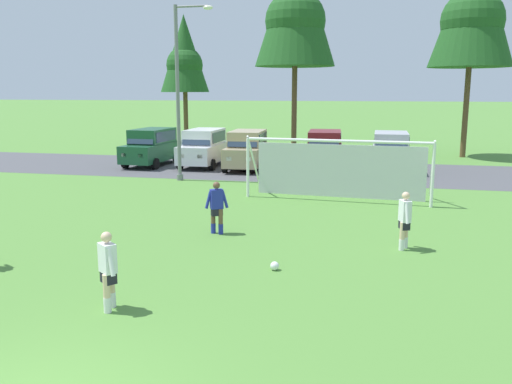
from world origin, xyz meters
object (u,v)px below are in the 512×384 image
soccer_goal (339,167)px  street_lamp (181,92)px  parked_car_slot_far_left (152,147)px  parked_car_slot_left (204,147)px  player_winger_left (405,221)px  parked_car_slot_center_right (391,152)px  soccer_ball (275,266)px  player_midfield_center (108,271)px  parked_car_slot_center (325,150)px  player_striker_near (217,208)px  parked_car_slot_center_left (247,149)px

soccer_goal → street_lamp: size_ratio=0.90×
parked_car_slot_far_left → parked_car_slot_left: (3.14, 0.28, 0.00)m
player_winger_left → parked_car_slot_center_right: (-0.02, 14.57, 0.29)m
soccer_ball → player_winger_left: size_ratio=0.13×
player_winger_left → parked_car_slot_far_left: (-13.74, 14.31, 0.29)m
player_midfield_center → parked_car_slot_center: parked_car_slot_center is taller
player_striker_near → parked_car_slot_center_left: 13.80m
soccer_goal → player_midfield_center: bearing=-106.7°
parked_car_slot_center_left → parked_car_slot_center_right: bearing=3.7°
player_winger_left → parked_car_slot_left: bearing=126.0°
player_striker_near → parked_car_slot_center_right: size_ratio=0.36×
parked_car_slot_center_left → street_lamp: 5.86m
soccer_ball → parked_car_slot_center_left: 17.27m
soccer_goal → parked_car_slot_left: 11.34m
parked_car_slot_center_right → parked_car_slot_center_left: bearing=-176.3°
soccer_ball → player_striker_near: player_striker_near is taller
soccer_ball → player_winger_left: player_winger_left is taller
player_striker_near → parked_car_slot_center_left: parked_car_slot_center_left is taller
soccer_ball → parked_car_slot_center: bearing=91.3°
soccer_ball → player_striker_near: (-2.39, 2.99, 0.71)m
soccer_ball → parked_car_slot_center_left: bearing=105.7°
parked_car_slot_center → parked_car_slot_center_right: bearing=-4.6°
soccer_goal → parked_car_slot_center_left: size_ratio=1.61×
parked_car_slot_center → parked_car_slot_left: bearing=-177.9°
soccer_goal → player_striker_near: bearing=-117.1°
parked_car_slot_center → soccer_ball: bearing=-88.7°
player_midfield_center → parked_car_slot_left: (-4.56, 20.24, 0.29)m
parked_car_slot_center_left → player_midfield_center: bearing=-84.7°
player_striker_near → player_winger_left: bearing=-4.6°
player_winger_left → parked_car_slot_far_left: 19.84m
player_winger_left → parked_car_slot_center_right: size_ratio=0.36×
parked_car_slot_left → parked_car_slot_center_right: bearing=-0.2°
soccer_goal → parked_car_slot_center: soccer_goal is taller
parked_car_slot_center_left → player_striker_near: bearing=-80.5°
street_lamp → parked_car_slot_center_left: bearing=62.9°
player_striker_near → parked_car_slot_far_left: bearing=120.4°
player_striker_near → soccer_goal: bearing=62.9°
player_midfield_center → street_lamp: (-4.06, 15.33, 3.49)m
parked_car_slot_far_left → parked_car_slot_left: 3.15m
player_striker_near → player_winger_left: same height
player_midfield_center → player_winger_left: 8.27m
player_winger_left → soccer_ball: bearing=-141.6°
player_striker_near → parked_car_slot_far_left: size_ratio=0.35×
parked_car_slot_center_left → parked_car_slot_far_left: bearing=177.5°
player_midfield_center → parked_car_slot_center_left: parked_car_slot_center_left is taller
player_winger_left → street_lamp: bearing=136.2°
player_striker_near → street_lamp: street_lamp is taller
parked_car_slot_far_left → parked_car_slot_center_left: same height
parked_car_slot_left → parked_car_slot_center_right: size_ratio=1.00×
player_midfield_center → parked_car_slot_center: 20.65m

